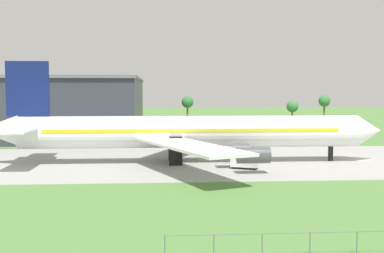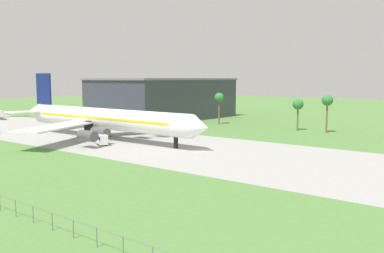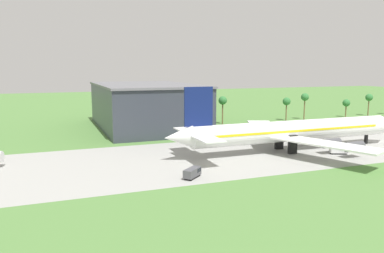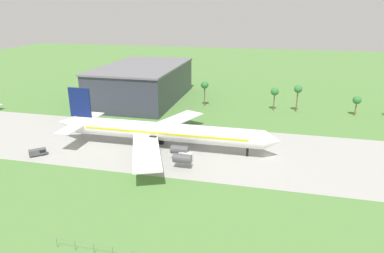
% 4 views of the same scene
% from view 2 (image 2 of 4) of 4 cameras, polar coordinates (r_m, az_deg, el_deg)
% --- Properties ---
extents(ground_plane, '(600.00, 600.00, 0.00)m').
position_cam_2_polar(ground_plane, '(104.60, 1.41, -3.20)').
color(ground_plane, '#517F3D').
extents(taxiway_strip, '(320.00, 44.00, 0.02)m').
position_cam_2_polar(taxiway_strip, '(104.60, 1.41, -3.19)').
color(taxiway_strip, '#9E9E99').
rests_on(taxiway_strip, ground_plane).
extents(jet_airliner, '(77.10, 58.02, 19.21)m').
position_cam_2_polar(jet_airliner, '(126.96, -11.97, 1.03)').
color(jet_airliner, white).
rests_on(jet_airliner, ground_plane).
extents(baggage_tug, '(5.12, 3.78, 2.94)m').
position_cam_2_polar(baggage_tug, '(114.39, -11.91, -1.72)').
color(baggage_tug, black).
rests_on(baggage_tug, ground_plane).
extents(terminal_building, '(36.72, 61.20, 17.63)m').
position_cam_2_polar(terminal_building, '(188.24, -3.74, 3.75)').
color(terminal_building, '#333842').
rests_on(terminal_building, ground_plane).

